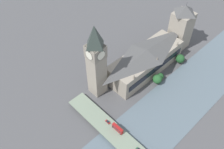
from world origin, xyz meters
The scene contains 12 objects.
ground_plane centered at (0.00, 0.00, 0.00)m, with size 600.00×600.00×0.00m, color #4C4C4F.
river_water centered at (-31.26, 0.00, 0.15)m, with size 50.51×360.00×0.30m, color slate.
parliament_hall centered at (17.00, -8.00, 13.64)m, with size 28.47×84.40×27.44m.
clock_tower centered at (29.82, 44.70, 39.97)m, with size 14.24×14.24×75.45m.
victoria_tower centered at (17.06, -63.92, 25.63)m, with size 19.43×19.43×55.26m.
road_bridge centered at (-31.26, 67.22, 3.39)m, with size 133.03×16.04×4.26m.
double_decker_bus_lead centered at (-15.57, 63.46, 7.03)m, with size 10.91×2.64×5.03m.
car_northbound_tail centered at (-39.02, 63.96, 4.93)m, with size 4.03×1.87×1.33m.
car_southbound_lead centered at (-4.64, 64.17, 5.00)m, with size 4.71×1.78×1.50m.
tree_embankment_near centered at (-2.02, -41.91, 6.60)m, with size 9.18×9.18×11.20m.
tree_embankment_mid centered at (-3.64, -2.45, 6.63)m, with size 9.09×9.09×11.19m.
tree_embankment_far centered at (-2.87, -8.10, 5.63)m, with size 6.69×6.69×9.00m.
Camera 1 is at (-88.64, 140.00, 185.64)m, focal length 40.00 mm.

